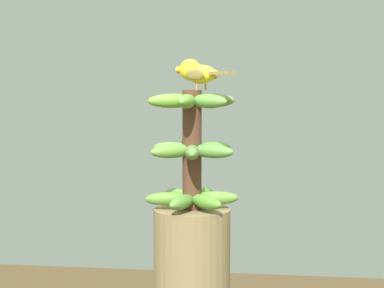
{
  "coord_description": "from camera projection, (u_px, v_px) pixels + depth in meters",
  "views": [
    {
      "loc": [
        -0.24,
        1.77,
        1.66
      ],
      "look_at": [
        0.0,
        0.0,
        1.49
      ],
      "focal_mm": 64.04,
      "sensor_mm": 36.0,
      "label": 1
    }
  ],
  "objects": [
    {
      "name": "banana_bunch",
      "position": [
        192.0,
        150.0,
        1.8
      ],
      "size": [
        0.25,
        0.25,
        0.32
      ],
      "color": "#4C2D1E",
      "rests_on": "banana_tree"
    },
    {
      "name": "perched_bird",
      "position": [
        197.0,
        72.0,
        1.8
      ],
      "size": [
        0.17,
        0.16,
        0.08
      ],
      "color": "#C68933",
      "rests_on": "banana_bunch"
    }
  ]
}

